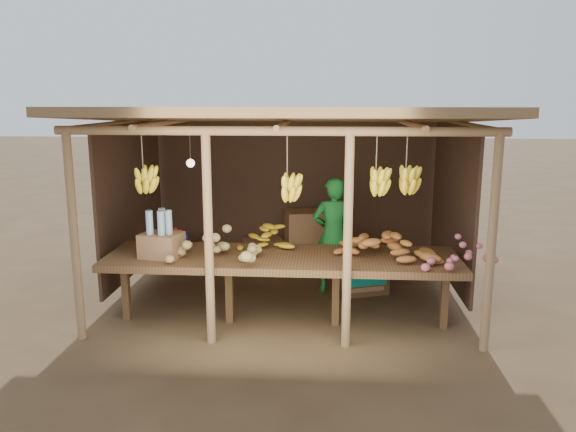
{
  "coord_description": "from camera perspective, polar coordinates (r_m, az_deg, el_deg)",
  "views": [
    {
      "loc": [
        0.49,
        -6.93,
        2.51
      ],
      "look_at": [
        0.0,
        0.0,
        1.05
      ],
      "focal_mm": 35.0,
      "sensor_mm": 36.0,
      "label": 1
    }
  ],
  "objects": [
    {
      "name": "banana_pile",
      "position": [
        6.58,
        -2.14,
        -1.64
      ],
      "size": [
        0.69,
        0.57,
        0.35
      ],
      "primitive_type": null,
      "rotation": [
        0.0,
        0.0,
        0.4
      ],
      "color": "gold",
      "rests_on": "counter"
    },
    {
      "name": "vendor",
      "position": [
        7.37,
        4.61,
        -1.91
      ],
      "size": [
        0.61,
        0.45,
        1.52
      ],
      "primitive_type": "imported",
      "rotation": [
        0.0,
        0.0,
        3.31
      ],
      "color": "#1A752A",
      "rests_on": "ground"
    },
    {
      "name": "sweet_potato_heap",
      "position": [
        6.24,
        9.64,
        -2.49
      ],
      "size": [
        1.2,
        0.95,
        0.36
      ],
      "primitive_type": null,
      "rotation": [
        0.0,
        0.0,
        -0.35
      ],
      "color": "#A3612A",
      "rests_on": "counter"
    },
    {
      "name": "tarp_crate",
      "position": [
        7.49,
        7.64,
        -5.39
      ],
      "size": [
        0.76,
        0.7,
        0.73
      ],
      "color": "brown",
      "rests_on": "ground"
    },
    {
      "name": "counter",
      "position": [
        6.25,
        -0.61,
        -4.58
      ],
      "size": [
        3.9,
        1.05,
        0.8
      ],
      "color": "brown",
      "rests_on": "ground"
    },
    {
      "name": "bottle_box",
      "position": [
        6.29,
        -12.75,
        -2.28
      ],
      "size": [
        0.48,
        0.41,
        0.53
      ],
      "color": "#8E613F",
      "rests_on": "counter"
    },
    {
      "name": "tomato_basin",
      "position": [
        6.78,
        -11.7,
        -2.28
      ],
      "size": [
        0.37,
        0.37,
        0.19
      ],
      "rotation": [
        0.0,
        0.0,
        0.02
      ],
      "color": "navy",
      "rests_on": "counter"
    },
    {
      "name": "burlap_sacks",
      "position": [
        8.54,
        -9.54,
        -3.6
      ],
      "size": [
        0.83,
        0.44,
        0.59
      ],
      "color": "#462E20",
      "rests_on": "ground"
    },
    {
      "name": "onion_heap",
      "position": [
        6.05,
        17.41,
        -3.33
      ],
      "size": [
        0.93,
        0.69,
        0.36
      ],
      "primitive_type": null,
      "rotation": [
        0.0,
        0.0,
        -0.25
      ],
      "color": "#C96173",
      "rests_on": "counter"
    },
    {
      "name": "potato_heap",
      "position": [
        6.03,
        -7.29,
        -2.87
      ],
      "size": [
        1.23,
        0.98,
        0.37
      ],
      "primitive_type": null,
      "rotation": [
        0.0,
        0.0,
        0.37
      ],
      "color": "tan",
      "rests_on": "counter"
    },
    {
      "name": "stall_structure",
      "position": [
        6.87,
        -0.15,
        6.92
      ],
      "size": [
        4.7,
        3.5,
        2.43
      ],
      "color": "#9C7750",
      "rests_on": "ground"
    },
    {
      "name": "carton_stack",
      "position": [
        8.25,
        0.35,
        -3.01
      ],
      "size": [
        1.27,
        0.59,
        0.89
      ],
      "color": "#8E613F",
      "rests_on": "ground"
    },
    {
      "name": "ground",
      "position": [
        7.38,
        -0.0,
        -8.0
      ],
      "size": [
        60.0,
        60.0,
        0.0
      ],
      "primitive_type": "plane",
      "color": "brown",
      "rests_on": "ground"
    }
  ]
}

